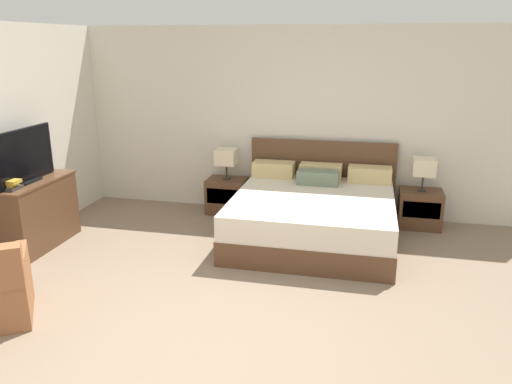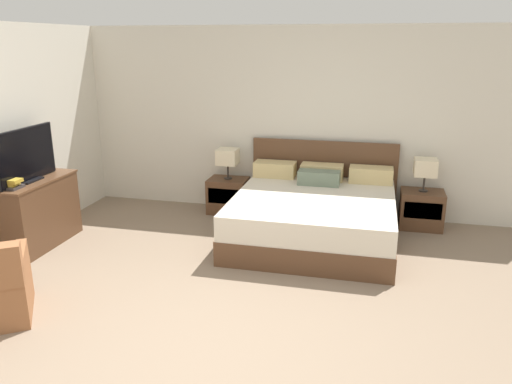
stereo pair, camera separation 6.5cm
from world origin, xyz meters
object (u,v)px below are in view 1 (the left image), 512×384
(dresser, at_px, (36,213))
(tv, at_px, (25,156))
(nightstand_right, at_px, (420,209))
(book_red_cover, at_px, (8,188))
(table_lamp_left, at_px, (226,157))
(nightstand_left, at_px, (227,196))
(table_lamp_right, at_px, (424,167))
(book_blue_cover, at_px, (7,185))
(bed, at_px, (314,214))
(book_small_top, at_px, (9,181))

(dresser, bearing_deg, tv, -87.55)
(nightstand_right, xyz_separation_m, book_red_cover, (-4.45, -2.03, 0.57))
(nightstand_right, height_order, book_red_cover, book_red_cover)
(table_lamp_left, bearing_deg, nightstand_right, -0.03)
(nightstand_left, height_order, table_lamp_right, table_lamp_right)
(table_lamp_left, bearing_deg, book_red_cover, -132.31)
(book_blue_cover, bearing_deg, bed, 22.66)
(tv, bearing_deg, book_red_cover, -92.64)
(bed, height_order, dresser, bed)
(bed, relative_size, book_red_cover, 8.17)
(tv, xyz_separation_m, book_red_cover, (-0.01, -0.31, -0.28))
(table_lamp_left, relative_size, book_small_top, 1.92)
(tv, xyz_separation_m, book_blue_cover, (-0.02, -0.31, -0.24))
(nightstand_right, relative_size, table_lamp_left, 1.27)
(table_lamp_left, height_order, book_small_top, table_lamp_left)
(bed, distance_m, book_blue_cover, 3.46)
(nightstand_right, height_order, tv, tv)
(table_lamp_right, height_order, tv, tv)
(dresser, distance_m, book_red_cover, 0.55)
(table_lamp_left, distance_m, tv, 2.53)
(nightstand_left, height_order, tv, tv)
(dresser, bearing_deg, book_blue_cover, -92.67)
(bed, relative_size, tv, 2.13)
(bed, height_order, book_red_cover, bed)
(nightstand_right, bearing_deg, dresser, -159.46)
(nightstand_left, distance_m, book_blue_cover, 2.81)
(tv, height_order, book_red_cover, tv)
(tv, bearing_deg, table_lamp_right, 21.24)
(dresser, xyz_separation_m, tv, (0.00, -0.06, 0.68))
(book_red_cover, distance_m, book_blue_cover, 0.03)
(table_lamp_right, distance_m, book_red_cover, 4.89)
(nightstand_right, relative_size, book_red_cover, 2.20)
(book_red_cover, bearing_deg, book_blue_cover, 180.00)
(dresser, xyz_separation_m, book_blue_cover, (-0.02, -0.37, 0.44))
(nightstand_left, distance_m, book_red_cover, 2.80)
(table_lamp_right, xyz_separation_m, book_red_cover, (-4.45, -2.03, 0.02))
(bed, xyz_separation_m, book_red_cover, (-3.15, -1.32, 0.51))
(book_blue_cover, bearing_deg, tv, 86.33)
(table_lamp_left, distance_m, book_red_cover, 2.74)
(bed, height_order, tv, tv)
(nightstand_left, height_order, book_blue_cover, book_blue_cover)
(tv, height_order, book_small_top, tv)
(nightstand_right, xyz_separation_m, book_blue_cover, (-4.45, -2.03, 0.61))
(bed, relative_size, dresser, 1.83)
(nightstand_left, bearing_deg, dresser, -137.85)
(nightstand_left, bearing_deg, table_lamp_right, 0.03)
(book_blue_cover, bearing_deg, nightstand_left, 47.59)
(nightstand_right, distance_m, book_blue_cover, 4.93)
(bed, xyz_separation_m, table_lamp_right, (1.30, 0.71, 0.49))
(nightstand_right, bearing_deg, table_lamp_right, 90.00)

